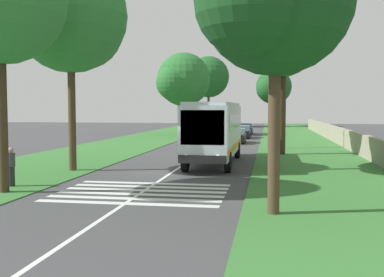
# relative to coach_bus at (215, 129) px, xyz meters

# --- Properties ---
(ground) EXTENTS (160.00, 160.00, 0.00)m
(ground) POSITION_rel_coach_bus_xyz_m (-4.80, 1.80, -2.15)
(ground) COLOR #424244
(grass_verge_left) EXTENTS (120.00, 8.00, 0.04)m
(grass_verge_left) POSITION_rel_coach_bus_xyz_m (10.20, 10.00, -2.13)
(grass_verge_left) COLOR #387533
(grass_verge_left) RESTS_ON ground
(grass_verge_right) EXTENTS (120.00, 8.00, 0.04)m
(grass_verge_right) POSITION_rel_coach_bus_xyz_m (10.20, -6.40, -2.13)
(grass_verge_right) COLOR #387533
(grass_verge_right) RESTS_ON ground
(centre_line) EXTENTS (110.00, 0.16, 0.01)m
(centre_line) POSITION_rel_coach_bus_xyz_m (10.20, 1.80, -2.14)
(centre_line) COLOR silver
(centre_line) RESTS_ON ground
(coach_bus) EXTENTS (11.16, 2.62, 3.73)m
(coach_bus) POSITION_rel_coach_bus_xyz_m (0.00, 0.00, 0.00)
(coach_bus) COLOR silver
(coach_bus) RESTS_ON ground
(zebra_crossing) EXTENTS (4.95, 6.80, 0.01)m
(zebra_crossing) POSITION_rel_coach_bus_xyz_m (-10.24, 1.80, -2.14)
(zebra_crossing) COLOR silver
(zebra_crossing) RESTS_ON ground
(trailing_car_0) EXTENTS (4.30, 1.78, 1.43)m
(trailing_car_0) POSITION_rel_coach_bus_xyz_m (17.03, -0.13, -1.48)
(trailing_car_0) COLOR black
(trailing_car_0) RESTS_ON ground
(trailing_car_1) EXTENTS (4.30, 1.78, 1.43)m
(trailing_car_1) POSITION_rel_coach_bus_xyz_m (24.59, -0.29, -1.48)
(trailing_car_1) COLOR black
(trailing_car_1) RESTS_ON ground
(trailing_car_2) EXTENTS (4.30, 1.78, 1.43)m
(trailing_car_2) POSITION_rel_coach_bus_xyz_m (32.83, -0.24, -1.48)
(trailing_car_2) COLOR navy
(trailing_car_2) RESTS_ON ground
(roadside_tree_left_1) EXTENTS (7.43, 6.08, 11.34)m
(roadside_tree_left_1) POSITION_rel_coach_bus_xyz_m (-4.33, 7.38, 6.00)
(roadside_tree_left_1) COLOR #4C3826
(roadside_tree_left_1) RESTS_ON grass_verge_left
(roadside_tree_left_2) EXTENTS (8.96, 7.46, 12.63)m
(roadside_tree_left_2) POSITION_rel_coach_bus_xyz_m (55.09, 7.80, 6.62)
(roadside_tree_left_2) COLOR #4C3826
(roadside_tree_left_2) RESTS_ON grass_verge_left
(roadside_tree_left_3) EXTENTS (8.23, 6.64, 10.24)m
(roadside_tree_left_3) POSITION_rel_coach_bus_xyz_m (29.22, 7.41, 4.60)
(roadside_tree_left_3) COLOR #4C3826
(roadside_tree_left_3) RESTS_ON grass_verge_left
(roadside_tree_right_0) EXTENTS (7.73, 6.44, 10.47)m
(roadside_tree_right_0) POSITION_rel_coach_bus_xyz_m (58.21, -3.85, 4.96)
(roadside_tree_right_0) COLOR brown
(roadside_tree_right_0) RESTS_ON grass_verge_right
(roadside_tree_right_1) EXTENTS (8.51, 7.19, 12.49)m
(roadside_tree_right_1) POSITION_rel_coach_bus_xyz_m (-2.97, -3.31, 6.63)
(roadside_tree_right_1) COLOR brown
(roadside_tree_right_1) RESTS_ON grass_verge_right
(roadside_tree_right_2) EXTENTS (6.08, 4.91, 9.29)m
(roadside_tree_right_2) POSITION_rel_coach_bus_xyz_m (-13.32, -3.29, 4.57)
(roadside_tree_right_2) COLOR #4C3826
(roadside_tree_right_2) RESTS_ON grass_verge_right
(roadside_tree_right_3) EXTENTS (6.05, 5.05, 10.55)m
(roadside_tree_right_3) POSITION_rel_coach_bus_xyz_m (6.05, -3.97, 5.77)
(roadside_tree_right_3) COLOR #3D2D1E
(roadside_tree_right_3) RESTS_ON grass_verge_right
(utility_pole) EXTENTS (0.24, 1.40, 7.85)m
(utility_pole) POSITION_rel_coach_bus_xyz_m (11.14, -3.29, 1.96)
(utility_pole) COLOR #473828
(utility_pole) RESTS_ON grass_verge_right
(roadside_wall) EXTENTS (70.00, 0.40, 1.54)m
(roadside_wall) POSITION_rel_coach_bus_xyz_m (15.20, -9.80, -1.33)
(roadside_wall) COLOR #9E937F
(roadside_wall) RESTS_ON grass_verge_right
(pedestrian) EXTENTS (0.34, 0.34, 1.69)m
(pedestrian) POSITION_rel_coach_bus_xyz_m (-9.93, 7.71, -1.24)
(pedestrian) COLOR #26262D
(pedestrian) RESTS_ON grass_verge_left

